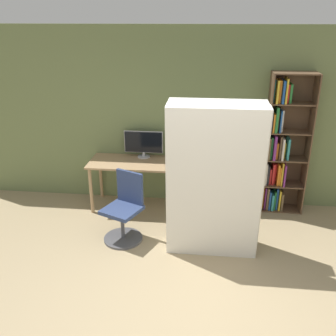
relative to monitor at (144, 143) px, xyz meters
name	(u,v)px	position (x,y,z in m)	size (l,w,h in m)	color
ground_plane	(189,328)	(0.86, -2.63, -0.99)	(16.00, 16.00, 0.00)	#9E8966
wall_back	(201,119)	(0.86, 0.14, 0.36)	(8.00, 0.06, 2.70)	#6B7A4C
desk	(137,167)	(-0.07, -0.21, -0.32)	(1.45, 0.65, 0.76)	tan
monitor	(144,143)	(0.00, 0.00, 0.00)	(0.60, 0.19, 0.42)	#B7B7BC
office_chair	(125,213)	(-0.08, -1.12, -0.61)	(0.58, 0.58, 0.92)	#4C4C51
bookshelf	(281,148)	(2.06, -0.03, 0.01)	(0.62, 0.33, 2.09)	brown
mattress_near	(214,185)	(1.08, -1.39, -0.02)	(1.12, 0.35, 1.93)	silver
mattress_far	(214,177)	(1.08, -1.15, -0.02)	(1.12, 0.30, 1.93)	silver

